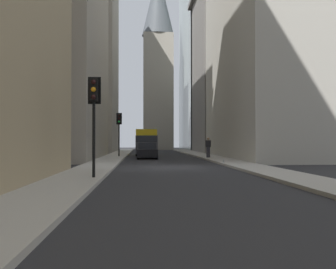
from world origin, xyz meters
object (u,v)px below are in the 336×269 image
(sedan_black, at_px, (147,151))
(discarded_bottle, at_px, (224,161))
(traffic_light_foreground, at_px, (94,103))
(pedestrian, at_px, (208,146))
(traffic_light_midblock, at_px, (119,124))
(delivery_truck, at_px, (146,142))

(sedan_black, xyz_separation_m, discarded_bottle, (-9.08, -4.99, -0.42))
(traffic_light_foreground, height_order, discarded_bottle, traffic_light_foreground)
(pedestrian, bearing_deg, traffic_light_foreground, 156.28)
(sedan_black, relative_size, traffic_light_midblock, 1.04)
(traffic_light_foreground, bearing_deg, traffic_light_midblock, 0.83)
(traffic_light_foreground, bearing_deg, delivery_truck, -5.19)
(traffic_light_midblock, distance_m, pedestrian, 8.93)
(delivery_truck, distance_m, discarded_bottle, 17.22)
(traffic_light_foreground, relative_size, discarded_bottle, 15.01)
(traffic_light_foreground, distance_m, traffic_light_midblock, 20.90)
(pedestrian, bearing_deg, delivery_truck, 32.54)
(traffic_light_midblock, bearing_deg, discarded_bottle, -146.05)
(delivery_truck, distance_m, traffic_light_midblock, 5.98)
(delivery_truck, bearing_deg, traffic_light_midblock, 152.31)
(traffic_light_foreground, xyz_separation_m, traffic_light_midblock, (20.89, 0.30, 0.06))
(traffic_light_foreground, xyz_separation_m, pedestrian, (17.56, -7.72, -2.01))
(sedan_black, relative_size, pedestrian, 2.43)
(sedan_black, height_order, traffic_light_midblock, traffic_light_midblock)
(traffic_light_midblock, xyz_separation_m, discarded_bottle, (-11.36, -7.65, -2.93))
(pedestrian, bearing_deg, sedan_black, 78.89)
(delivery_truck, xyz_separation_m, sedan_black, (-7.35, -0.00, -0.80))
(traffic_light_foreground, relative_size, traffic_light_midblock, 0.98)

